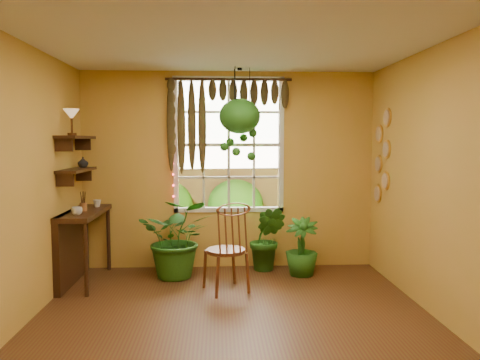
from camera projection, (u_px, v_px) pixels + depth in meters
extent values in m
plane|color=#513617|center=(235.00, 331.00, 4.32)|extent=(4.50, 4.50, 0.00)
plane|color=silver|center=(235.00, 33.00, 4.10)|extent=(4.50, 4.50, 0.00)
plane|color=gold|center=(229.00, 170.00, 6.45)|extent=(4.00, 0.00, 4.00)
plane|color=gold|center=(8.00, 187.00, 4.11)|extent=(0.00, 4.50, 4.50)
plane|color=gold|center=(452.00, 185.00, 4.31)|extent=(0.00, 4.50, 4.50)
cube|color=silver|center=(229.00, 145.00, 6.45)|extent=(1.52, 0.10, 1.86)
cube|color=white|center=(229.00, 145.00, 6.48)|extent=(1.38, 0.01, 1.78)
cylinder|color=#35190E|center=(229.00, 79.00, 6.27)|extent=(1.70, 0.04, 0.04)
cube|color=#35190E|center=(84.00, 213.00, 5.75)|extent=(0.40, 1.20, 0.06)
cube|color=#35190E|center=(72.00, 247.00, 5.78)|extent=(0.08, 1.18, 0.90)
cylinder|color=#35190E|center=(86.00, 259.00, 5.25)|extent=(0.05, 0.05, 0.86)
cylinder|color=#35190E|center=(109.00, 239.00, 6.35)|extent=(0.05, 0.05, 0.86)
cube|color=#35190E|center=(77.00, 170.00, 5.71)|extent=(0.25, 0.90, 0.04)
cube|color=#35190E|center=(76.00, 137.00, 5.67)|extent=(0.25, 0.90, 0.04)
cube|color=#225217|center=(224.00, 213.00, 11.54)|extent=(14.00, 10.00, 0.04)
cube|color=#8D6342|center=(225.00, 182.00, 9.67)|extent=(12.00, 0.10, 1.80)
plane|color=#8DC1ED|center=(223.00, 148.00, 13.20)|extent=(12.00, 0.00, 12.00)
cylinder|color=brown|center=(226.00, 251.00, 5.45)|extent=(0.60, 0.60, 0.04)
torus|color=brown|center=(233.00, 209.00, 5.24)|extent=(0.41, 0.20, 0.43)
imported|color=#1C4A13|center=(178.00, 238.00, 5.99)|extent=(0.98, 0.87, 1.03)
imported|color=#1C4A13|center=(267.00, 239.00, 6.32)|extent=(0.58, 0.52, 0.88)
imported|color=#1C4A13|center=(301.00, 247.00, 6.10)|extent=(0.52, 0.52, 0.76)
ellipsoid|color=black|center=(240.00, 122.00, 6.09)|extent=(0.32, 0.32, 0.19)
ellipsoid|color=#1C4A13|center=(240.00, 116.00, 6.09)|extent=(0.54, 0.54, 0.46)
imported|color=silver|center=(77.00, 211.00, 5.39)|extent=(0.15, 0.15, 0.10)
imported|color=beige|center=(97.00, 203.00, 6.06)|extent=(0.11, 0.11, 0.09)
cylinder|color=#97582C|center=(83.00, 207.00, 5.72)|extent=(0.08, 0.08, 0.10)
imported|color=#B2AD99|center=(83.00, 162.00, 5.95)|extent=(0.17, 0.17, 0.14)
cylinder|color=#502F17|center=(72.00, 134.00, 5.48)|extent=(0.10, 0.10, 0.03)
cylinder|color=#502F17|center=(72.00, 126.00, 5.47)|extent=(0.02, 0.02, 0.19)
cone|color=slate|center=(71.00, 114.00, 5.46)|extent=(0.19, 0.19, 0.12)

